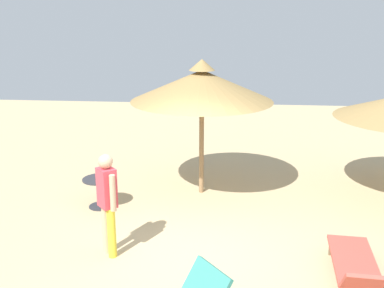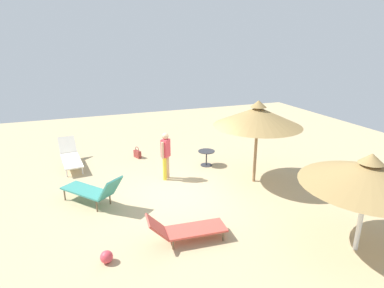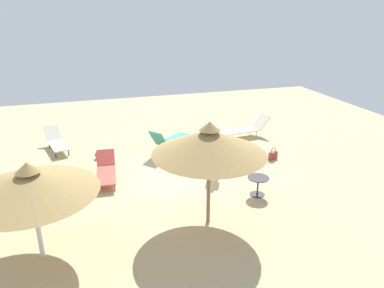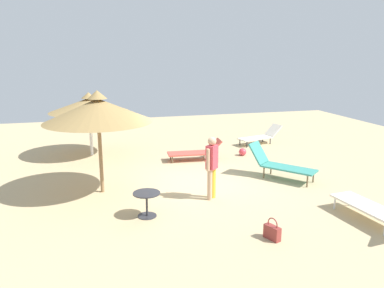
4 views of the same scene
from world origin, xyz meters
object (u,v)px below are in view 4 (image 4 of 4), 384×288
object	(u,v)px
parasol_umbrella_far_left	(89,105)
beach_ball	(243,152)
person_standing_near_right	(212,164)
handbag	(272,232)
side_table_round	(147,200)
lounge_chair_front	(261,136)
parasol_umbrella_center	(98,110)
lounge_chair_far_right	(279,164)
lounge_chair_near_left	(380,209)
lounge_chair_back	(196,151)

from	to	relation	value
parasol_umbrella_far_left	beach_ball	distance (m)	5.90
parasol_umbrella_far_left	person_standing_near_right	world-z (taller)	parasol_umbrella_far_left
handbag	side_table_round	bearing A→B (deg)	52.32
lounge_chair_front	person_standing_near_right	size ratio (longest dim) A/B	1.23
parasol_umbrella_far_left	parasol_umbrella_center	distance (m)	4.11
person_standing_near_right	parasol_umbrella_far_left	bearing A→B (deg)	29.19
parasol_umbrella_center	lounge_chair_far_right	xyz separation A→B (m)	(-0.21, -5.22, -1.80)
lounge_chair_near_left	side_table_round	world-z (taller)	lounge_chair_near_left
lounge_chair_front	lounge_chair_far_right	size ratio (longest dim) A/B	1.04
person_standing_near_right	beach_ball	distance (m)	4.58
parasol_umbrella_far_left	lounge_chair_front	bearing A→B (deg)	-89.90
handbag	lounge_chair_back	bearing A→B (deg)	-0.72
lounge_chair_far_right	person_standing_near_right	size ratio (longest dim) A/B	1.18
lounge_chair_front	lounge_chair_near_left	distance (m)	7.85
lounge_chair_far_right	side_table_round	size ratio (longest dim) A/B	3.08
person_standing_near_right	lounge_chair_near_left	bearing A→B (deg)	-128.80
parasol_umbrella_far_left	lounge_chair_back	xyz separation A→B (m)	(-1.69, -3.57, -1.56)
lounge_chair_back	beach_ball	size ratio (longest dim) A/B	6.94
side_table_round	lounge_chair_far_right	bearing A→B (deg)	-68.31
parasol_umbrella_center	beach_ball	world-z (taller)	parasol_umbrella_center
lounge_chair_far_right	lounge_chair_back	xyz separation A→B (m)	(2.61, 1.89, -0.14)
lounge_chair_front	side_table_round	distance (m)	8.27
person_standing_near_right	side_table_round	size ratio (longest dim) A/B	2.60
parasol_umbrella_far_left	handbag	size ratio (longest dim) A/B	6.10
person_standing_near_right	beach_ball	world-z (taller)	person_standing_near_right
lounge_chair_back	person_standing_near_right	bearing A→B (deg)	170.78
parasol_umbrella_far_left	lounge_chair_near_left	distance (m)	9.98
parasol_umbrella_center	side_table_round	distance (m)	2.83
parasol_umbrella_center	lounge_chair_front	bearing A→B (deg)	-58.29
lounge_chair_back	beach_ball	world-z (taller)	lounge_chair_back
lounge_chair_far_right	lounge_chair_near_left	world-z (taller)	lounge_chair_far_right
parasol_umbrella_center	lounge_chair_front	world-z (taller)	parasol_umbrella_center
lounge_chair_front	handbag	xyz separation A→B (m)	(-7.79, 3.38, -0.18)
person_standing_near_right	handbag	xyz separation A→B (m)	(-2.45, -0.51, -0.78)
lounge_chair_near_left	side_table_round	xyz separation A→B (m)	(1.80, 4.87, 0.01)
lounge_chair_front	beach_ball	world-z (taller)	lounge_chair_front
lounge_chair_front	side_table_round	world-z (taller)	lounge_chair_front
parasol_umbrella_far_left	lounge_chair_far_right	size ratio (longest dim) A/B	1.47
lounge_chair_far_right	handbag	size ratio (longest dim) A/B	4.16
lounge_chair_near_left	person_standing_near_right	size ratio (longest dim) A/B	1.42
lounge_chair_near_left	lounge_chair_back	bearing A→B (deg)	22.12
handbag	person_standing_near_right	bearing A→B (deg)	11.86
parasol_umbrella_far_left	beach_ball	world-z (taller)	parasol_umbrella_far_left
parasol_umbrella_far_left	lounge_chair_front	size ratio (longest dim) A/B	1.41
handbag	parasol_umbrella_far_left	bearing A→B (deg)	24.17
lounge_chair_back	beach_ball	distance (m)	1.87
lounge_chair_back	side_table_round	xyz separation A→B (m)	(-4.31, 2.38, 0.08)
lounge_chair_front	side_table_round	xyz separation A→B (m)	(-6.01, 5.68, 0.06)
lounge_chair_near_left	parasol_umbrella_center	bearing A→B (deg)	57.43
parasol_umbrella_center	lounge_chair_back	size ratio (longest dim) A/B	1.48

